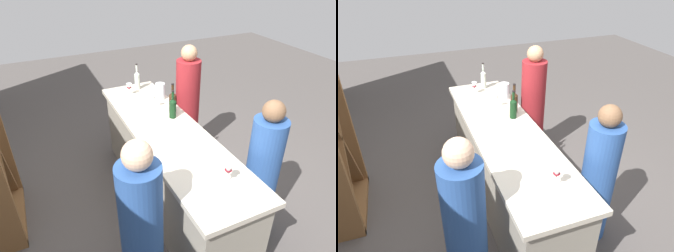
% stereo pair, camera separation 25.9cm
% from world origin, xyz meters
% --- Properties ---
extents(ground_plane, '(12.00, 12.00, 0.00)m').
position_xyz_m(ground_plane, '(0.00, 0.00, 0.00)').
color(ground_plane, '#4C4744').
extents(bar_counter, '(2.57, 0.68, 0.92)m').
position_xyz_m(bar_counter, '(0.00, 0.00, 0.47)').
color(bar_counter, gray).
rests_on(bar_counter, ground).
extents(wine_bottle_leftmost_dark_green, '(0.08, 0.08, 0.31)m').
position_xyz_m(wine_bottle_leftmost_dark_green, '(0.23, -0.16, 1.04)').
color(wine_bottle_leftmost_dark_green, black).
rests_on(wine_bottle_leftmost_dark_green, bar_counter).
extents(wine_bottle_second_left_amber_brown, '(0.08, 0.08, 0.34)m').
position_xyz_m(wine_bottle_second_left_amber_brown, '(0.34, -0.22, 1.05)').
color(wine_bottle_second_left_amber_brown, '#331E0F').
rests_on(wine_bottle_second_left_amber_brown, bar_counter).
extents(wine_bottle_center_clear_pale, '(0.07, 0.07, 0.34)m').
position_xyz_m(wine_bottle_center_clear_pale, '(1.11, -0.09, 1.05)').
color(wine_bottle_center_clear_pale, '#B7C6B2').
rests_on(wine_bottle_center_clear_pale, bar_counter).
extents(wine_glass_near_left, '(0.07, 0.07, 0.18)m').
position_xyz_m(wine_glass_near_left, '(-0.92, -0.08, 1.05)').
color(wine_glass_near_left, white).
rests_on(wine_glass_near_left, bar_counter).
extents(wine_glass_near_center, '(0.06, 0.06, 0.16)m').
position_xyz_m(wine_glass_near_center, '(0.52, -0.07, 1.04)').
color(wine_glass_near_center, white).
rests_on(wine_glass_near_center, bar_counter).
extents(wine_glass_near_right, '(0.07, 0.07, 0.15)m').
position_xyz_m(wine_glass_near_right, '(0.98, 0.07, 1.03)').
color(wine_glass_near_right, white).
rests_on(wine_glass_near_right, bar_counter).
extents(water_pitcher, '(0.12, 0.12, 0.20)m').
position_xyz_m(water_pitcher, '(0.71, -0.23, 1.02)').
color(water_pitcher, silver).
rests_on(water_pitcher, bar_counter).
extents(person_left_guest, '(0.37, 0.37, 1.44)m').
position_xyz_m(person_left_guest, '(-0.72, -0.64, 0.67)').
color(person_left_guest, '#284C8C').
rests_on(person_left_guest, ground).
extents(person_center_guest, '(0.37, 0.37, 1.52)m').
position_xyz_m(person_center_guest, '(0.78, -0.65, 0.71)').
color(person_center_guest, maroon).
rests_on(person_center_guest, ground).
extents(person_right_guest, '(0.37, 0.37, 1.52)m').
position_xyz_m(person_right_guest, '(-0.92, 0.65, 0.71)').
color(person_right_guest, '#284C8C').
rests_on(person_right_guest, ground).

